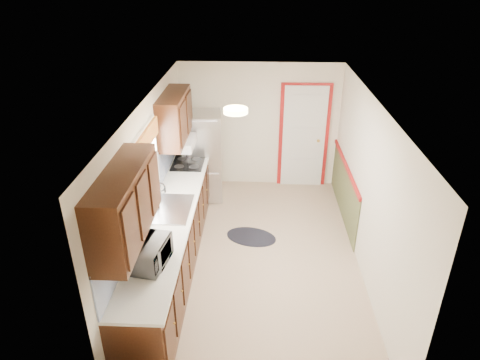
{
  "coord_description": "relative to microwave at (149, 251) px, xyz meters",
  "views": [
    {
      "loc": [
        -0.02,
        -5.22,
        3.97
      ],
      "look_at": [
        -0.27,
        0.31,
        1.15
      ],
      "focal_mm": 32.0,
      "sensor_mm": 36.0,
      "label": 1
    }
  ],
  "objects": [
    {
      "name": "microwave",
      "position": [
        0.0,
        0.0,
        0.0
      ],
      "size": [
        0.38,
        0.58,
        0.36
      ],
      "primitive_type": "imported",
      "rotation": [
        0.0,
        0.0,
        1.41
      ],
      "color": "white",
      "rests_on": "kitchen_run"
    },
    {
      "name": "room_shell",
      "position": [
        1.2,
        1.41,
        0.08
      ],
      "size": [
        3.2,
        5.2,
        2.52
      ],
      "color": "tan",
      "rests_on": "ground"
    },
    {
      "name": "back_wall_trim",
      "position": [
        2.19,
        3.62,
        -0.23
      ],
      "size": [
        1.12,
        2.3,
        2.08
      ],
      "color": "maroon",
      "rests_on": "ground"
    },
    {
      "name": "kitchen_run",
      "position": [
        -0.04,
        1.12,
        -0.31
      ],
      "size": [
        0.63,
        4.0,
        2.2
      ],
      "color": "#34180C",
      "rests_on": "ground"
    },
    {
      "name": "refrigerator",
      "position": [
        0.18,
        3.29,
        -0.3
      ],
      "size": [
        0.74,
        0.72,
        1.64
      ],
      "rotation": [
        0.0,
        0.0,
        0.09
      ],
      "color": "#B7B7BC",
      "rests_on": "ground"
    },
    {
      "name": "rug",
      "position": [
        1.1,
        1.95,
        -1.12
      ],
      "size": [
        0.93,
        0.73,
        0.01
      ],
      "primitive_type": "ellipsoid",
      "rotation": [
        0.0,
        0.0,
        -0.28
      ],
      "color": "black",
      "rests_on": "ground"
    },
    {
      "name": "ceiling_fixture",
      "position": [
        0.9,
        1.21,
        1.24
      ],
      "size": [
        0.3,
        0.3,
        0.06
      ],
      "primitive_type": "cylinder",
      "color": "#FFD88C",
      "rests_on": "room_shell"
    },
    {
      "name": "cooktop",
      "position": [
        0.01,
        2.7,
        -0.17
      ],
      "size": [
        0.52,
        0.63,
        0.02
      ],
      "primitive_type": "cube",
      "color": "black",
      "rests_on": "kitchen_run"
    }
  ]
}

